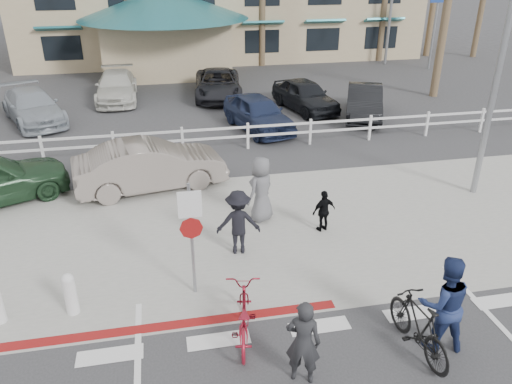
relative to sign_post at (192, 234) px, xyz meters
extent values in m
plane|color=#333335|center=(2.30, -2.20, -1.45)|extent=(140.00, 140.00, 0.00)
cube|color=gray|center=(2.30, 2.30, -1.44)|extent=(22.00, 7.00, 0.01)
cube|color=#333335|center=(2.30, 6.30, -1.45)|extent=(40.00, 5.00, 0.01)
cube|color=#333335|center=(2.30, 15.80, -1.45)|extent=(50.00, 16.00, 0.01)
cube|color=maroon|center=(-0.70, -1.00, -1.44)|extent=(7.00, 0.25, 0.02)
imported|color=maroon|center=(0.78, -1.56, -0.95)|extent=(0.99, 1.98, 0.99)
imported|color=#242527|center=(1.59, -2.80, -0.63)|extent=(0.70, 0.59, 1.63)
imported|color=black|center=(3.84, -2.54, -0.89)|extent=(0.71, 1.90, 1.12)
imported|color=navy|center=(4.28, -2.51, -0.49)|extent=(1.04, 0.88, 1.92)
imported|color=black|center=(1.20, 1.41, -0.63)|extent=(1.13, 0.74, 1.64)
imported|color=black|center=(3.54, 1.99, -0.87)|extent=(0.73, 0.46, 1.15)
imported|color=#5E5E62|center=(2.06, 2.89, -0.54)|extent=(1.06, 1.02, 1.83)
imported|color=gray|center=(-0.84, 5.55, -0.70)|extent=(4.78, 2.39, 1.51)
imported|color=#9098A2|center=(-5.70, 13.27, -0.77)|extent=(3.62, 5.06, 1.36)
imported|color=#1C2747|center=(3.52, 10.41, -0.74)|extent=(2.70, 4.45, 1.42)
imported|color=black|center=(8.42, 11.14, -0.75)|extent=(2.92, 4.47, 1.39)
imported|color=beige|center=(-2.38, 16.16, -0.77)|extent=(1.93, 4.67, 1.35)
imported|color=black|center=(2.55, 15.70, -0.78)|extent=(2.73, 5.04, 1.34)
imported|color=black|center=(6.19, 12.72, -0.75)|extent=(2.62, 4.40, 1.40)
camera|label=1|loc=(-0.43, -8.88, 5.23)|focal=35.00mm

